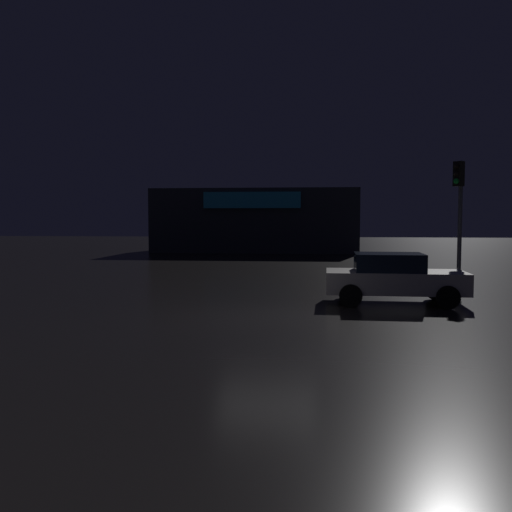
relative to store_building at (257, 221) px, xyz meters
name	(u,v)px	position (x,y,z in m)	size (l,w,h in m)	color
ground_plane	(267,317)	(3.19, -28.38, -2.32)	(120.00, 120.00, 0.00)	black
store_building	(257,221)	(0.00, 0.00, 0.00)	(14.91, 7.03, 4.62)	#33383D
traffic_signal_opposite	(459,200)	(9.49, -21.78, 0.85)	(0.42, 0.42, 4.51)	#595B60
car_near	(394,277)	(6.71, -25.72, -1.55)	(4.05, 2.05, 1.48)	silver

